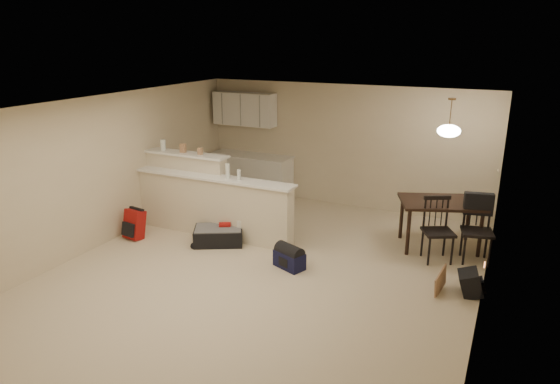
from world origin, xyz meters
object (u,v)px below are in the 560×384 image
Objects in this scene: dining_table at (441,207)px; dining_chair_near at (438,230)px; navy_duffel at (289,260)px; red_backpack at (134,224)px; pendant_lamp at (449,130)px; dining_chair_far at (477,230)px; black_daypack at (470,283)px; suitcase at (219,236)px.

dining_table is 0.60m from dining_chair_near.
dining_table is 2.70m from navy_duffel.
red_backpack is 1.07× the size of navy_duffel.
pendant_lamp reaches higher than dining_table.
dining_chair_near is 0.97× the size of dining_chair_far.
pendant_lamp is at bearing 65.12° from navy_duffel.
dining_chair_near is 1.14m from black_daypack.
dining_chair_near reaches higher than dining_table.
navy_duffel is 1.30× the size of black_daypack.
dining_chair_near reaches higher than navy_duffel.
dining_table is 2.48× the size of pendant_lamp.
navy_duffel is (2.95, 0.09, -0.12)m from red_backpack.
pendant_lamp is at bearing 138.82° from dining_chair_far.
black_daypack is (0.66, -1.46, -0.56)m from dining_table.
dining_chair_far is 4.20m from suitcase.
red_backpack is at bearing 83.86° from black_daypack.
red_backpack is 5.55m from black_daypack.
dining_chair_far reaches higher than suitcase.
dining_table reaches higher than black_daypack.
red_backpack is at bearing 167.13° from dining_chair_near.
dining_chair_far reaches higher than dining_table.
dining_chair_near reaches higher than red_backpack.
dining_chair_far is at bearing 52.14° from navy_duffel.
red_backpack is 1.39× the size of black_daypack.
dining_table is 5.25m from red_backpack.
dining_chair_near is at bearing -104.82° from dining_table.
dining_chair_far is 2.06× the size of red_backpack.
dining_chair_far is at bearing -5.50° from dining_chair_near.
red_backpack is (-1.46, -0.43, 0.12)m from suitcase.
dining_table reaches higher than navy_duffel.
pendant_lamp reaches higher than red_backpack.
suitcase is 4.07m from black_daypack.
dining_chair_near is 2.00× the size of red_backpack.
dining_table is 1.50× the size of dining_chair_near.
pendant_lamp is 1.58m from dining_chair_near.
dining_chair_far reaches higher than navy_duffel.
dining_table is at bearing -5.21° from suitcase.
suitcase is at bearing -170.60° from navy_duffel.
dining_chair_far is 2.86× the size of black_daypack.
dining_table is 4.17× the size of black_daypack.
navy_duffel is (-1.93, -1.80, -1.86)m from pendant_lamp.
suitcase is at bearing -178.09° from dining_table.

